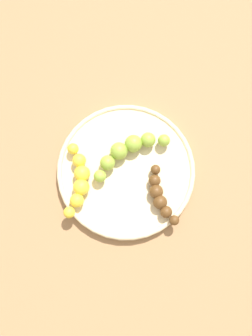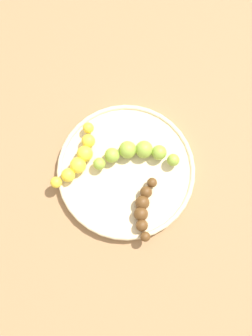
# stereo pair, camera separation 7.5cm
# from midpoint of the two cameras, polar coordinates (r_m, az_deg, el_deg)

# --- Properties ---
(ground_plane) EXTENTS (2.40, 2.40, 0.00)m
(ground_plane) POSITION_cam_midpoint_polar(r_m,az_deg,el_deg) (0.79, -2.66, -1.21)
(ground_plane) COLOR #936D47
(fruit_bowl) EXTENTS (0.28, 0.28, 0.02)m
(fruit_bowl) POSITION_cam_midpoint_polar(r_m,az_deg,el_deg) (0.78, -2.70, -1.04)
(fruit_bowl) COLOR beige
(fruit_bowl) RESTS_ON ground_plane
(banana_green) EXTENTS (0.13, 0.12, 0.04)m
(banana_green) POSITION_cam_midpoint_polar(r_m,az_deg,el_deg) (0.76, -2.51, 1.99)
(banana_green) COLOR #8CAD38
(banana_green) RESTS_ON fruit_bowl
(banana_yellow) EXTENTS (0.14, 0.07, 0.03)m
(banana_yellow) POSITION_cam_midpoint_polar(r_m,az_deg,el_deg) (0.76, -9.74, -2.44)
(banana_yellow) COLOR yellow
(banana_yellow) RESTS_ON fruit_bowl
(banana_overripe) EXTENTS (0.10, 0.08, 0.03)m
(banana_overripe) POSITION_cam_midpoint_polar(r_m,az_deg,el_deg) (0.75, 2.22, -4.84)
(banana_overripe) COLOR #593819
(banana_overripe) RESTS_ON fruit_bowl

